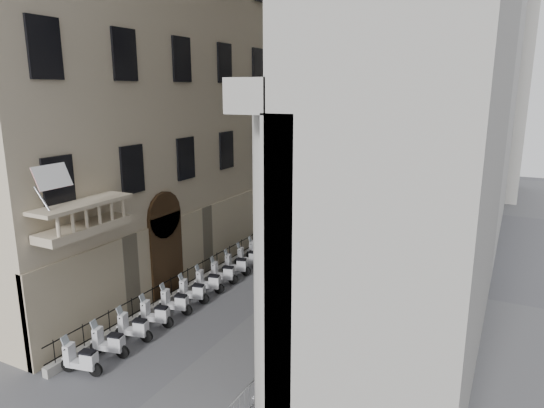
{
  "coord_description": "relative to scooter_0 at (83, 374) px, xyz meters",
  "views": [
    {
      "loc": [
        10.58,
        -6.5,
        10.58
      ],
      "look_at": [
        -0.97,
        16.19,
        4.5
      ],
      "focal_mm": 32.0,
      "sensor_mm": 36.0,
      "label": 1
    }
  ],
  "objects": [
    {
      "name": "far_building",
      "position": [
        3.3,
        43.14,
        15.0
      ],
      "size": [
        22.0,
        10.0,
        30.0
      ],
      "primitive_type": "cube",
      "color": "#B1AFA7",
      "rests_on": "ground"
    },
    {
      "name": "scooter_5",
      "position": [
        0.0,
        7.09,
        0.0
      ],
      "size": [
        1.49,
        0.84,
        1.5
      ],
      "primitive_type": null,
      "rotation": [
        0.0,
        0.0,
        1.78
      ],
      "color": "silver",
      "rests_on": "ground"
    },
    {
      "name": "scooter_12",
      "position": [
        0.0,
        17.01,
        0.0
      ],
      "size": [
        1.49,
        0.84,
        1.5
      ],
      "primitive_type": null,
      "rotation": [
        0.0,
        0.0,
        1.78
      ],
      "color": "silver",
      "rests_on": "ground"
    },
    {
      "name": "scooter_11",
      "position": [
        0.0,
        15.6,
        0.0
      ],
      "size": [
        1.49,
        0.84,
        1.5
      ],
      "primitive_type": null,
      "rotation": [
        0.0,
        0.0,
        1.78
      ],
      "color": "silver",
      "rests_on": "ground"
    },
    {
      "name": "pedestrian_c",
      "position": [
        2.37,
        23.72,
        0.91
      ],
      "size": [
        1.03,
        0.83,
        1.82
      ],
      "primitive_type": "imported",
      "rotation": [
        0.0,
        0.0,
        3.47
      ],
      "color": "black",
      "rests_on": "ground"
    },
    {
      "name": "security_tent",
      "position": [
        0.01,
        24.77,
        2.45
      ],
      "size": [
        3.61,
        3.61,
        2.93
      ],
      "color": "silver",
      "rests_on": "ground"
    },
    {
      "name": "scooter_10",
      "position": [
        0.0,
        14.18,
        0.0
      ],
      "size": [
        1.49,
        0.84,
        1.5
      ],
      "primitive_type": null,
      "rotation": [
        0.0,
        0.0,
        1.78
      ],
      "color": "silver",
      "rests_on": "ground"
    },
    {
      "name": "barrier_4",
      "position": [
        6.79,
        10.4,
        0.0
      ],
      "size": [
        0.6,
        2.4,
        1.1
      ],
      "primitive_type": null,
      "color": "#B4B6BC",
      "rests_on": "ground"
    },
    {
      "name": "scooter_7",
      "position": [
        0.0,
        9.92,
        0.0
      ],
      "size": [
        1.49,
        0.84,
        1.5
      ],
      "primitive_type": null,
      "rotation": [
        0.0,
        0.0,
        1.78
      ],
      "color": "silver",
      "rests_on": "ground"
    },
    {
      "name": "barrier_6",
      "position": [
        6.79,
        15.4,
        0.0
      ],
      "size": [
        0.6,
        2.4,
        1.1
      ],
      "primitive_type": null,
      "color": "#B4B6BC",
      "rests_on": "ground"
    },
    {
      "name": "iron_fence",
      "position": [
        -1.0,
        13.14,
        0.0
      ],
      "size": [
        0.3,
        28.0,
        1.4
      ],
      "primitive_type": null,
      "color": "black",
      "rests_on": "ground"
    },
    {
      "name": "scooter_6",
      "position": [
        0.0,
        8.51,
        0.0
      ],
      "size": [
        1.49,
        0.84,
        1.5
      ],
      "primitive_type": null,
      "rotation": [
        0.0,
        0.0,
        1.78
      ],
      "color": "silver",
      "rests_on": "ground"
    },
    {
      "name": "scooter_2",
      "position": [
        0.0,
        2.84,
        0.0
      ],
      "size": [
        1.49,
        0.84,
        1.5
      ],
      "primitive_type": null,
      "rotation": [
        0.0,
        0.0,
        1.78
      ],
      "color": "silver",
      "rests_on": "ground"
    },
    {
      "name": "barrier_3",
      "position": [
        6.79,
        7.9,
        0.0
      ],
      "size": [
        0.6,
        2.4,
        1.1
      ],
      "primitive_type": null,
      "color": "#B4B6BC",
      "rests_on": "ground"
    },
    {
      "name": "barrier_7",
      "position": [
        6.79,
        17.9,
        0.0
      ],
      "size": [
        0.6,
        2.4,
        1.1
      ],
      "primitive_type": null,
      "color": "#B4B6BC",
      "rests_on": "ground"
    },
    {
      "name": "street_lamp",
      "position": [
        1.1,
        20.21,
        4.75
      ],
      "size": [
        2.56,
        0.79,
        7.99
      ],
      "rotation": [
        0.0,
        0.0,
        0.24
      ],
      "color": "gray",
      "rests_on": "ground"
    },
    {
      "name": "barrier_5",
      "position": [
        6.79,
        12.9,
        0.0
      ],
      "size": [
        0.6,
        2.4,
        1.1
      ],
      "primitive_type": null,
      "color": "#B4B6BC",
      "rests_on": "ground"
    },
    {
      "name": "barrier_8",
      "position": [
        6.79,
        20.4,
        0.0
      ],
      "size": [
        0.6,
        2.4,
        1.1
      ],
      "primitive_type": null,
      "color": "#B4B6BC",
      "rests_on": "ground"
    },
    {
      "name": "scooter_1",
      "position": [
        0.0,
        1.42,
        0.0
      ],
      "size": [
        1.49,
        0.84,
        1.5
      ],
      "primitive_type": null,
      "rotation": [
        0.0,
        0.0,
        1.78
      ],
      "color": "silver",
      "rests_on": "ground"
    },
    {
      "name": "scooter_4",
      "position": [
        0.0,
        5.67,
        0.0
      ],
      "size": [
        1.49,
        0.84,
        1.5
      ],
      "primitive_type": null,
      "rotation": [
        0.0,
        0.0,
        1.78
      ],
      "color": "silver",
      "rests_on": "ground"
    },
    {
      "name": "scooter_13",
      "position": [
        0.0,
        18.43,
        0.0
      ],
      "size": [
        1.49,
        0.84,
        1.5
      ],
      "primitive_type": null,
      "rotation": [
        0.0,
        0.0,
        1.78
      ],
      "color": "silver",
      "rests_on": "ground"
    },
    {
      "name": "barrier_1",
      "position": [
        6.79,
        2.9,
        0.0
      ],
      "size": [
        0.6,
        2.4,
        1.1
      ],
      "primitive_type": null,
      "color": "#B4B6BC",
      "rests_on": "ground"
    },
    {
      "name": "scooter_14",
      "position": [
        0.0,
        19.85,
        0.0
      ],
      "size": [
        1.49,
        0.84,
        1.5
      ],
      "primitive_type": null,
      "rotation": [
        0.0,
        0.0,
        1.78
      ],
      "color": "silver",
      "rests_on": "ground"
    },
    {
      "name": "info_kiosk",
      "position": [
        0.81,
        13.78,
        0.92
      ],
      "size": [
        0.31,
        0.87,
        1.83
      ],
      "rotation": [
        0.0,
        0.0,
        -0.03
      ],
      "color": "black",
      "rests_on": "ground"
    },
    {
      "name": "scooter_9",
      "position": [
        0.0,
        12.76,
        0.0
      ],
      "size": [
        1.49,
        0.84,
        1.5
      ],
      "primitive_type": null,
      "rotation": [
        0.0,
        0.0,
        1.78
      ],
      "color": "silver",
      "rests_on": "ground"
    },
    {
      "name": "scooter_0",
      "position": [
        0.0,
        0.0,
        0.0
      ],
      "size": [
        1.49,
        0.84,
        1.5
      ],
      "primitive_type": null,
      "rotation": [
        0.0,
        0.0,
        1.78
      ],
      "color": "silver",
      "rests_on": "ground"
    },
    {
      "name": "pedestrian_b",
      "position": [
        3.74,
        25.35,
        0.9
      ],
      "size": [
        0.95,
        0.79,
        1.79
      ],
      "primitive_type": "imported",
      "rotation": [
        0.0,
        0.0,
        3.01
      ],
      "color": "black",
      "rests_on": "ground"
    },
    {
      "name": "barrier_2",
      "position": [
        6.79,
        5.4,
        0.0
      ],
      "size": [
        0.6,
        2.4,
        1.1
      ],
      "primitive_type": null,
      "color": "#B4B6BC",
      "rests_on": "ground"
    },
    {
      "name": "flag",
      "position": [
        -0.7,
        0.14,
        0.0
      ],
      "size": [
        1.0,
        1.4,
        8.2
      ],
      "primitive_type": null,
      "color": "#9E0C11",
      "rests_on": "ground"
    },
    {
      "name": "pedestrian_a",
      "position": [
        3.63,
        20.15,
        0.86
      ],
      "size": [
        0.72,
        0.59,
        1.71
      ],
      "primitive_type": "imported",
      "rotation": [
        0.0,
        0.0,
        3.48
      ],
      "color": "black",
      "rests_on": "ground"
    },
    {
      "name": "scooter_3",
      "position": [
        0.0,
        4.25,
        0.0
      ],
      "size": [
        1.49,
        0.84,
        1.5
      ],
      "primitive_type": null,
      "rotation": [
        0.0,
        0.0,
        1.78
      ],
      "color": "silver",
      "rests_on": "ground"
    },
    {
      "name": "scooter_8",
      "position": [
        0.0,
        11.34,
        0.0
      ],
      "size": [
        1.49,
        0.84,
        1.5
      ],
      "primitive_type": null,
      "rotation": [
        0.0,
        0.0,
        1.78
      ],
      "color": "silver",
      "rests_on": "ground"
    },
    {
      "name": "blue_awning",
      "position": [
        7.45,
        21.14,
        0.0
      ],
      "size": [
        1.6,
        3.0,
        3.0
      ],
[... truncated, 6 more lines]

